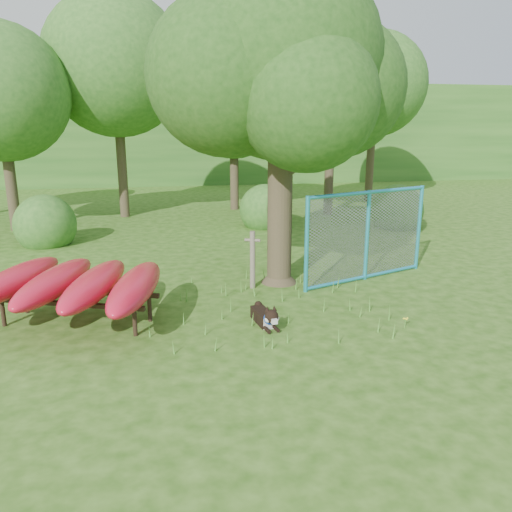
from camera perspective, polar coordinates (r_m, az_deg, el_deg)
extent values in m
plane|color=#254C0F|center=(8.85, 0.17, -8.27)|extent=(80.00, 80.00, 0.00)
cylinder|color=#372D1E|center=(10.94, 2.77, 7.69)|extent=(0.63, 0.63, 4.26)
cone|color=#372D1E|center=(11.33, 2.65, -1.97)|extent=(0.94, 0.94, 0.43)
sphere|color=#1F4A15|center=(10.94, 2.95, 21.54)|extent=(4.09, 4.09, 4.09)
sphere|color=#1F4A15|center=(11.54, 8.95, 18.48)|extent=(3.06, 3.06, 3.06)
sphere|color=#1F4A15|center=(10.55, -3.33, 19.93)|extent=(3.23, 3.23, 3.23)
sphere|color=#1F4A15|center=(9.90, 5.90, 17.27)|extent=(2.72, 2.72, 2.72)
sphere|color=#1F4A15|center=(11.89, -0.04, 22.65)|extent=(2.89, 2.89, 2.89)
cylinder|color=#372D1E|center=(10.93, 5.52, 10.77)|extent=(1.21, 0.37, 0.91)
cylinder|color=#372D1E|center=(11.02, 0.50, 12.64)|extent=(0.86, 0.74, 0.87)
cylinder|color=#63584A|center=(10.81, -0.39, -0.45)|extent=(0.15, 0.15, 1.27)
cylinder|color=#63584A|center=(10.71, -0.40, 1.82)|extent=(0.34, 0.19, 0.07)
cylinder|color=black|center=(9.94, -26.93, -5.87)|extent=(0.10, 0.10, 0.48)
cylinder|color=black|center=(8.72, -13.68, -7.40)|extent=(0.10, 0.10, 0.48)
cylinder|color=black|center=(10.44, -24.79, -4.67)|extent=(0.10, 0.10, 0.48)
cylinder|color=black|center=(9.29, -12.06, -5.92)|extent=(0.10, 0.10, 0.48)
cube|color=black|center=(9.18, -20.89, -5.13)|extent=(2.69, 1.08, 0.08)
cube|color=black|center=(9.72, -18.93, -3.87)|extent=(2.69, 1.08, 0.08)
ellipsoid|color=red|center=(9.98, -25.72, -2.48)|extent=(1.45, 2.92, 0.46)
ellipsoid|color=red|center=(9.56, -22.00, -2.78)|extent=(1.36, 2.93, 0.46)
ellipsoid|color=red|center=(9.19, -17.96, -3.10)|extent=(1.27, 2.93, 0.46)
ellipsoid|color=red|center=(8.87, -13.60, -3.43)|extent=(1.18, 2.92, 0.46)
cube|color=black|center=(9.07, 0.74, -6.93)|extent=(0.34, 0.68, 0.22)
cube|color=silver|center=(8.83, 1.38, -7.62)|extent=(0.22, 0.16, 0.21)
sphere|color=black|center=(8.62, 1.78, -6.92)|extent=(0.24, 0.24, 0.24)
cube|color=silver|center=(8.54, 2.06, -7.42)|extent=(0.11, 0.14, 0.08)
sphere|color=silver|center=(8.59, 1.36, -7.26)|extent=(0.11, 0.11, 0.11)
sphere|color=silver|center=(8.64, 2.29, -7.13)|extent=(0.11, 0.11, 0.11)
cone|color=black|center=(8.58, 1.29, -6.08)|extent=(0.09, 0.11, 0.12)
cone|color=black|center=(8.63, 2.11, -5.97)|extent=(0.11, 0.12, 0.12)
cylinder|color=black|center=(8.70, 1.18, -8.36)|extent=(0.11, 0.29, 0.07)
cylinder|color=black|center=(8.76, 2.22, -8.21)|extent=(0.11, 0.29, 0.07)
sphere|color=black|center=(9.37, 0.26, -5.61)|extent=(0.15, 0.15, 0.15)
torus|color=#1843B6|center=(8.71, 1.60, -7.10)|extent=(0.24, 0.10, 0.24)
cylinder|color=#2AA0C4|center=(10.50, 5.81, 1.27)|extent=(0.12, 0.12, 2.07)
cylinder|color=#2AA0C4|center=(11.61, 12.58, 2.28)|extent=(0.12, 0.12, 2.07)
cylinder|color=#2AA0C4|center=(12.86, 18.11, 3.08)|extent=(0.12, 0.12, 2.07)
cylinder|color=#2AA0C4|center=(11.45, 12.85, 7.12)|extent=(3.24, 1.32, 0.08)
cylinder|color=#2AA0C4|center=(11.85, 12.32, -2.33)|extent=(3.24, 1.32, 0.08)
plane|color=gray|center=(11.61, 12.58, 2.28)|extent=(3.22, 1.24, 3.45)
cylinder|color=#529430|center=(9.21, 16.67, -7.40)|extent=(0.02, 0.02, 0.18)
sphere|color=#FFF628|center=(9.18, 16.71, -6.88)|extent=(0.03, 0.03, 0.03)
sphere|color=#FFF628|center=(9.20, 16.92, -6.80)|extent=(0.03, 0.03, 0.03)
sphere|color=#FFF628|center=(9.20, 16.52, -6.87)|extent=(0.03, 0.03, 0.03)
sphere|color=#FFF628|center=(9.16, 16.84, -6.95)|extent=(0.03, 0.03, 0.03)
sphere|color=#FFF628|center=(9.16, 16.62, -6.87)|extent=(0.03, 0.03, 0.03)
cylinder|color=#372D1E|center=(18.73, -26.38, 9.00)|extent=(0.36, 0.36, 4.20)
sphere|color=#2B601F|center=(18.71, -27.24, 16.30)|extent=(4.40, 4.40, 4.40)
cylinder|color=#372D1E|center=(20.08, -15.20, 11.78)|extent=(0.36, 0.36, 5.25)
sphere|color=#2B601F|center=(20.18, -15.80, 20.30)|extent=(5.20, 5.20, 5.20)
cylinder|color=#372D1E|center=(21.28, -2.51, 10.50)|extent=(0.36, 0.36, 3.85)
sphere|color=#2B601F|center=(21.24, -2.58, 16.43)|extent=(4.00, 4.00, 4.00)
cylinder|color=#372D1E|center=(20.13, 8.43, 11.43)|extent=(0.36, 0.36, 4.76)
sphere|color=#2B601F|center=(20.17, 8.73, 19.16)|extent=(4.80, 4.80, 4.80)
cylinder|color=#372D1E|center=(24.01, 12.99, 11.87)|extent=(0.36, 0.36, 4.90)
sphere|color=#2B601F|center=(24.06, 13.39, 18.54)|extent=(4.60, 4.60, 4.60)
sphere|color=#2B601F|center=(16.26, -22.73, 1.23)|extent=(1.80, 1.80, 1.80)
sphere|color=#2B601F|center=(18.25, 15.69, 3.18)|extent=(1.80, 1.80, 1.80)
sphere|color=#2B601F|center=(17.71, 1.03, 3.39)|extent=(1.80, 1.80, 1.80)
cube|color=#2B601F|center=(36.05, -8.51, 13.75)|extent=(80.00, 12.00, 6.00)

